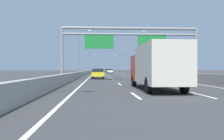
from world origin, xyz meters
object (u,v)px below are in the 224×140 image
at_px(sign_gantry, 129,40).
at_px(white_car, 110,71).
at_px(streetlamp_left_distant, 92,62).
at_px(streetlamp_right_distant, 119,62).
at_px(streetlamp_right_far, 128,58).
at_px(box_truck, 157,66).
at_px(yellow_car, 98,73).
at_px(green_car, 107,70).
at_px(orange_car, 177,76).
at_px(streetlamp_right_mid, 153,50).
at_px(streetlamp_left_mid, 80,49).
at_px(streetlamp_left_far, 89,58).

xyz_separation_m(sign_gantry, white_car, (0.21, 47.96, -4.10)).
relative_size(streetlamp_left_distant, streetlamp_right_distant, 1.00).
bearing_deg(streetlamp_right_far, box_truck, -96.00).
xyz_separation_m(sign_gantry, streetlamp_right_far, (7.59, 58.20, 0.58)).
bearing_deg(yellow_car, sign_gantry, -64.02).
relative_size(streetlamp_right_distant, green_car, 2.03).
xyz_separation_m(streetlamp_right_distant, box_truck, (-7.33, -108.38, -3.78)).
bearing_deg(streetlamp_left_distant, orange_car, -83.98).
relative_size(streetlamp_right_mid, yellow_car, 2.09).
distance_m(streetlamp_right_far, orange_car, 64.86).
height_order(streetlamp_left_mid, green_car, streetlamp_left_mid).
relative_size(sign_gantry, streetlamp_left_mid, 1.72).
bearing_deg(streetlamp_left_mid, streetlamp_right_mid, 0.00).
distance_m(streetlamp_left_distant, streetlamp_right_distant, 14.93).
bearing_deg(streetlamp_right_far, streetlamp_right_distant, 90.00).
bearing_deg(streetlamp_left_mid, sign_gantry, -69.44).
bearing_deg(orange_car, streetlamp_right_far, 86.41).
distance_m(green_car, orange_car, 81.82).
bearing_deg(streetlamp_left_far, streetlamp_left_distant, 90.00).
relative_size(streetlamp_left_mid, white_car, 2.30).
xyz_separation_m(streetlamp_left_distant, box_truck, (7.60, -108.38, -3.78)).
relative_size(streetlamp_right_mid, streetlamp_right_distant, 1.00).
height_order(streetlamp_right_distant, yellow_car, streetlamp_right_distant).
distance_m(sign_gantry, streetlamp_left_distant, 97.11).
distance_m(streetlamp_right_mid, green_car, 56.50).
bearing_deg(streetlamp_left_far, streetlamp_right_distant, 68.87).
height_order(sign_gantry, box_truck, sign_gantry).
distance_m(orange_car, box_truck, 6.19).
bearing_deg(streetlamp_left_mid, yellow_car, -73.10).
height_order(sign_gantry, streetlamp_right_far, streetlamp_right_far).
xyz_separation_m(sign_gantry, streetlamp_right_distant, (7.59, 96.83, 0.58)).
bearing_deg(box_truck, sign_gantry, 91.28).
bearing_deg(green_car, streetlamp_left_far, -113.42).
distance_m(streetlamp_right_distant, white_car, 49.64).
xyz_separation_m(sign_gantry, box_truck, (0.26, -11.55, -3.20)).
bearing_deg(green_car, streetlamp_right_mid, -82.35).
relative_size(streetlamp_left_distant, orange_car, 2.04).
height_order(streetlamp_right_mid, yellow_car, streetlamp_right_mid).
bearing_deg(white_car, sign_gantry, -90.25).
height_order(streetlamp_right_distant, white_car, streetlamp_right_distant).
bearing_deg(box_truck, streetlamp_right_mid, 76.75).
xyz_separation_m(streetlamp_left_far, streetlamp_right_far, (14.93, 0.00, 0.00)).
bearing_deg(sign_gantry, streetlamp_right_distant, 85.52).
bearing_deg(streetlamp_right_far, orange_car, -93.59).
height_order(streetlamp_right_mid, white_car, streetlamp_right_mid).
relative_size(streetlamp_right_far, green_car, 2.03).
xyz_separation_m(streetlamp_right_far, white_car, (-7.37, -10.24, -4.68)).
relative_size(streetlamp_left_distant, box_truck, 1.26).
bearing_deg(streetlamp_left_mid, streetlamp_left_far, 90.00).
xyz_separation_m(sign_gantry, streetlamp_left_distant, (-7.34, 96.83, 0.58)).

